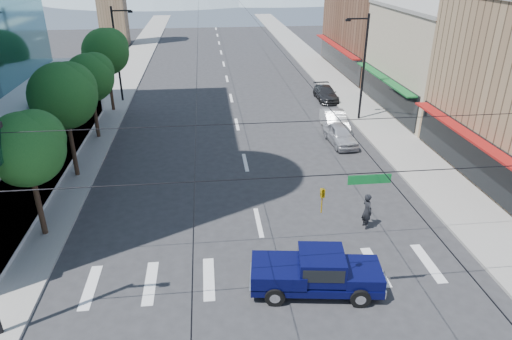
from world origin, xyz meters
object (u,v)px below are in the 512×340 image
object	(u,v)px
parked_car_near	(340,135)
parked_car_far	(326,93)
pedestrian	(367,211)
pickup_truck	(316,271)
parked_car_mid	(335,121)

from	to	relation	value
parked_car_near	parked_car_far	size ratio (longest dim) A/B	0.95
pedestrian	parked_car_near	xyz separation A→B (m)	(1.94, 11.79, -0.25)
pickup_truck	pedestrian	world-z (taller)	pedestrian
pedestrian	parked_car_far	xyz separation A→B (m)	(3.74, 23.39, -0.33)
parked_car_mid	parked_car_far	world-z (taller)	parked_car_mid
pedestrian	parked_car_far	distance (m)	23.69
pickup_truck	parked_car_near	distance (m)	17.48
pedestrian	pickup_truck	bearing A→B (deg)	131.17
parked_car_mid	pedestrian	bearing A→B (deg)	-95.78
pickup_truck	parked_car_mid	xyz separation A→B (m)	(6.13, 19.36, -0.20)
pickup_truck	parked_car_far	size ratio (longest dim) A/B	1.27
pickup_truck	parked_car_far	world-z (taller)	pickup_truck
pedestrian	parked_car_mid	bearing A→B (deg)	-17.98
pedestrian	parked_car_far	size ratio (longest dim) A/B	0.43
pedestrian	parked_car_mid	size ratio (longest dim) A/B	0.41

